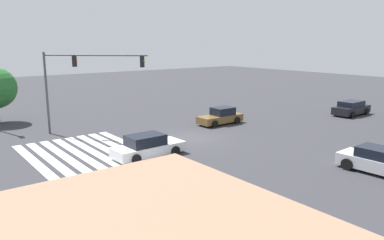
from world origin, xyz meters
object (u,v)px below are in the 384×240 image
at_px(pedestrian, 162,177).
at_px(car_1, 148,146).
at_px(traffic_signal_mast, 76,75).
at_px(car_3, 377,161).
at_px(car_2, 351,108).
at_px(car_0, 221,117).

bearing_deg(pedestrian, car_1, 20.64).
height_order(car_1, pedestrian, pedestrian).
bearing_deg(pedestrian, traffic_signal_mast, 39.83).
bearing_deg(car_1, car_3, -51.33).
distance_m(car_1, pedestrian, 6.33).
relative_size(traffic_signal_mast, car_3, 1.57).
bearing_deg(car_3, pedestrian, 64.39).
xyz_separation_m(car_2, pedestrian, (5.28, -26.58, 0.18)).
bearing_deg(traffic_signal_mast, car_3, -17.18).
bearing_deg(car_0, car_3, 84.17).
xyz_separation_m(car_1, pedestrian, (5.74, -2.64, 0.20)).
bearing_deg(car_2, car_3, -147.21).
bearing_deg(car_0, traffic_signal_mast, -18.15).
bearing_deg(car_3, car_1, 37.22).
relative_size(traffic_signal_mast, pedestrian, 4.12).
height_order(car_0, car_3, car_0).
bearing_deg(car_2, traffic_signal_mast, 159.24).
height_order(traffic_signal_mast, car_0, traffic_signal_mast).
xyz_separation_m(car_0, pedestrian, (10.28, -13.13, 0.21)).
bearing_deg(car_1, car_2, -2.07).
xyz_separation_m(car_1, car_3, (10.66, 8.83, 0.01)).
bearing_deg(car_3, car_2, -58.39).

